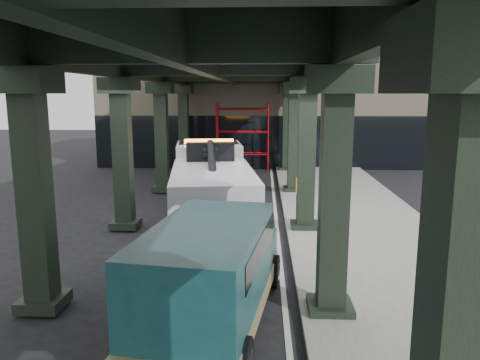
# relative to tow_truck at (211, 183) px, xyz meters

# --- Properties ---
(ground) EXTENTS (90.00, 90.00, 0.00)m
(ground) POSITION_rel_tow_truck_xyz_m (0.62, -3.04, -1.42)
(ground) COLOR black
(ground) RESTS_ON ground
(sidewalk) EXTENTS (5.00, 40.00, 0.15)m
(sidewalk) POSITION_rel_tow_truck_xyz_m (5.12, -1.04, -1.35)
(sidewalk) COLOR gray
(sidewalk) RESTS_ON ground
(lane_stripe) EXTENTS (0.12, 38.00, 0.01)m
(lane_stripe) POSITION_rel_tow_truck_xyz_m (2.32, -1.04, -1.41)
(lane_stripe) COLOR silver
(lane_stripe) RESTS_ON ground
(viaduct) EXTENTS (7.40, 32.00, 6.40)m
(viaduct) POSITION_rel_tow_truck_xyz_m (0.22, -1.04, 4.04)
(viaduct) COLOR black
(viaduct) RESTS_ON ground
(building) EXTENTS (22.00, 10.00, 8.00)m
(building) POSITION_rel_tow_truck_xyz_m (2.62, 16.96, 2.58)
(building) COLOR #C6B793
(building) RESTS_ON ground
(scaffolding) EXTENTS (3.08, 0.88, 4.00)m
(scaffolding) POSITION_rel_tow_truck_xyz_m (0.62, 11.60, 0.69)
(scaffolding) COLOR #B60E15
(scaffolding) RESTS_ON ground
(tow_truck) EXTENTS (3.64, 9.12, 2.91)m
(tow_truck) POSITION_rel_tow_truck_xyz_m (0.00, 0.00, 0.00)
(tow_truck) COLOR black
(tow_truck) RESTS_ON ground
(towed_van) EXTENTS (2.73, 5.47, 2.13)m
(towed_van) POSITION_rel_tow_truck_xyz_m (0.86, -7.60, -0.28)
(towed_van) COLOR #134346
(towed_van) RESTS_ON ground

